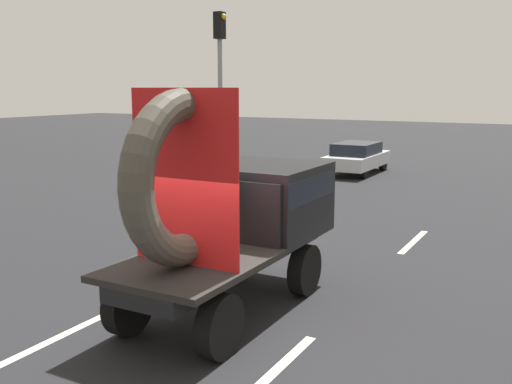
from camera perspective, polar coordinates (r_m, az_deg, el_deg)
ground_plane at (r=9.62m, az=-5.84°, el=-13.34°), size 120.00×120.00×0.00m
flatbed_truck at (r=10.12m, az=-1.79°, el=-1.54°), size 2.02×5.00×3.85m
distant_sedan at (r=26.54m, az=9.95°, el=3.44°), size 1.85×4.32×1.41m
traffic_light at (r=20.53m, az=-3.56°, el=11.06°), size 0.42×0.36×6.41m
lane_dash_left_near at (r=9.79m, az=-18.88°, el=-13.40°), size 0.16×2.89×0.01m
lane_dash_left_far at (r=16.15m, az=3.15°, el=-3.50°), size 0.16×2.54×0.01m
lane_dash_right_near at (r=8.11m, az=1.08°, el=-17.99°), size 0.16×2.97×0.01m
lane_dash_right_far at (r=15.17m, az=15.32°, el=-4.77°), size 0.16×2.49×0.01m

